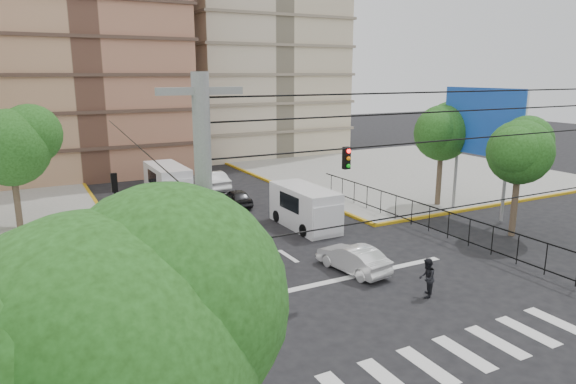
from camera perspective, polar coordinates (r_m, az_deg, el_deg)
ground at (r=22.45m, az=6.12°, el=-10.99°), size 160.00×160.00×0.00m
sidewalk_ne at (r=49.43m, az=12.44°, el=2.21°), size 26.00×26.00×0.15m
crosswalk_stripes at (r=18.36m, az=17.13°, el=-17.34°), size 12.00×2.40×0.01m
stop_line at (r=23.36m, az=4.45°, el=-9.95°), size 13.00×0.40×0.01m
park_fence at (r=31.09m, az=15.32°, el=-4.48°), size 0.10×22.50×1.66m
billboard at (r=34.85m, az=20.84°, el=7.07°), size 0.36×6.20×8.10m
tree_sw_near at (r=7.95m, az=-19.94°, el=-16.80°), size 5.63×4.60×7.57m
tree_park_a at (r=31.39m, az=24.46°, el=4.36°), size 4.41×3.60×6.83m
tree_park_c at (r=36.70m, az=16.85°, el=6.59°), size 4.65×3.80×7.25m
tree_tudor at (r=33.14m, az=-28.32°, el=4.74°), size 5.39×4.40×7.43m
traffic_light_nw at (r=25.71m, az=-18.60°, el=-1.15°), size 0.28×0.22×4.40m
traffic_light_hanging at (r=19.14m, az=9.95°, el=3.18°), size 18.00×9.12×0.92m
utility_pole_sw at (r=9.40m, az=-8.74°, el=-14.72°), size 1.40×0.28×9.00m
van_right_lane at (r=30.79m, az=2.14°, el=-1.88°), size 2.27×5.43×2.44m
van_left_lane at (r=38.56m, az=-13.11°, el=0.91°), size 2.35×5.63×2.54m
car_silver_front_left at (r=24.64m, az=-3.96°, el=-7.01°), size 2.10×4.14×1.35m
car_white_front_right at (r=24.45m, az=7.22°, el=-7.33°), size 1.91×4.07×1.29m
car_grey_mid_left at (r=29.15m, az=-5.95°, el=-3.97°), size 2.64×4.69×1.24m
car_silver_rear_left at (r=33.68m, az=-10.10°, el=-1.59°), size 2.33×5.08×1.44m
car_darkgrey_mid_right at (r=36.17m, az=-5.73°, el=-0.62°), size 1.64×3.64×1.21m
car_white_rear_right at (r=41.43m, az=-8.55°, el=1.27°), size 1.80×4.69×1.52m
pedestrian_crosswalk at (r=22.33m, az=15.17°, el=-9.20°), size 1.03×1.01×1.67m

